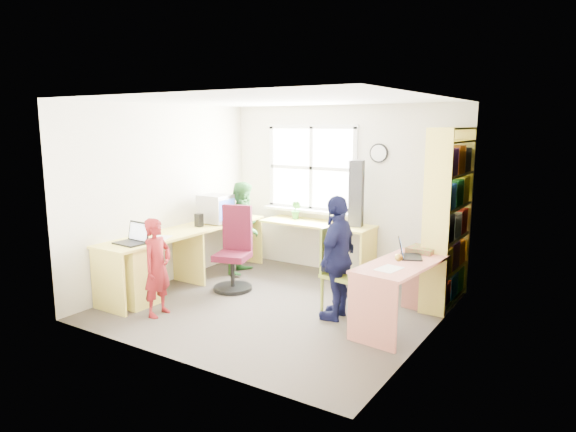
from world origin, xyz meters
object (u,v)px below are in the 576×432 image
object	(u,v)px
person_red	(157,267)
bookshelf	(448,221)
person_green	(244,228)
right_desk	(401,281)
swivel_chair	(234,254)
crt_monitor	(216,209)
person_navy	(338,258)
laptop_left	(134,238)
cd_tower	(356,194)
potted_plant	(296,210)
laptop_right	(407,253)
wooden_chair	(340,268)
l_desk	(179,259)

from	to	relation	value
person_red	bookshelf	bearing A→B (deg)	-57.06
bookshelf	person_green	xyz separation A→B (m)	(-2.83, -0.26, -0.34)
right_desk	swivel_chair	world-z (taller)	swivel_chair
swivel_chair	right_desk	bearing A→B (deg)	-19.58
crt_monitor	person_navy	world-z (taller)	person_navy
laptop_left	cd_tower	xyz separation A→B (m)	(1.78, 2.33, 0.39)
laptop_left	person_green	xyz separation A→B (m)	(0.28, 1.78, -0.14)
right_desk	crt_monitor	world-z (taller)	crt_monitor
right_desk	person_green	size ratio (longest dim) A/B	0.97
cd_tower	person_green	size ratio (longest dim) A/B	0.68
crt_monitor	potted_plant	bearing A→B (deg)	46.56
laptop_left	person_red	bearing A→B (deg)	-9.66
crt_monitor	person_red	world-z (taller)	crt_monitor
potted_plant	person_red	bearing A→B (deg)	-97.45
laptop_left	potted_plant	distance (m)	2.48
cd_tower	person_navy	world-z (taller)	cd_tower
laptop_right	person_navy	distance (m)	0.75
wooden_chair	potted_plant	distance (m)	1.99
laptop_left	crt_monitor	bearing A→B (deg)	93.04
potted_plant	person_red	xyz separation A→B (m)	(-0.32, -2.46, -0.33)
l_desk	laptop_right	distance (m)	2.85
laptop_left	laptop_right	xyz separation A→B (m)	(2.91, 1.22, -0.05)
laptop_left	potted_plant	xyz separation A→B (m)	(0.82, 2.34, 0.08)
l_desk	swivel_chair	bearing A→B (deg)	48.83
wooden_chair	bookshelf	bearing A→B (deg)	57.94
l_desk	person_green	bearing A→B (deg)	83.96
crt_monitor	person_red	distance (m)	1.72
laptop_right	person_red	world-z (taller)	person_red
crt_monitor	l_desk	bearing A→B (deg)	-80.67
person_red	potted_plant	bearing A→B (deg)	-13.91
crt_monitor	person_red	xyz separation A→B (m)	(0.49, -1.60, -0.40)
bookshelf	crt_monitor	size ratio (longest dim) A/B	5.06
right_desk	potted_plant	world-z (taller)	potted_plant
crt_monitor	person_green	distance (m)	0.50
wooden_chair	laptop_right	bearing A→B (deg)	27.62
wooden_chair	potted_plant	size ratio (longest dim) A/B	3.66
crt_monitor	cd_tower	bearing A→B (deg)	25.52
l_desk	potted_plant	distance (m)	1.95
person_navy	laptop_right	bearing A→B (deg)	111.65
wooden_chair	cd_tower	size ratio (longest dim) A/B	1.12
person_navy	potted_plant	bearing A→B (deg)	-140.25
potted_plant	cd_tower	bearing A→B (deg)	-0.59
laptop_right	l_desk	bearing A→B (deg)	79.92
laptop_right	potted_plant	distance (m)	2.37
wooden_chair	person_navy	bearing A→B (deg)	-77.14
wooden_chair	laptop_right	xyz separation A→B (m)	(0.68, 0.24, 0.21)
bookshelf	right_desk	bearing A→B (deg)	-99.65
wooden_chair	crt_monitor	bearing A→B (deg)	174.96
crt_monitor	potted_plant	distance (m)	1.18
right_desk	cd_tower	xyz separation A→B (m)	(-1.15, 1.34, 0.68)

